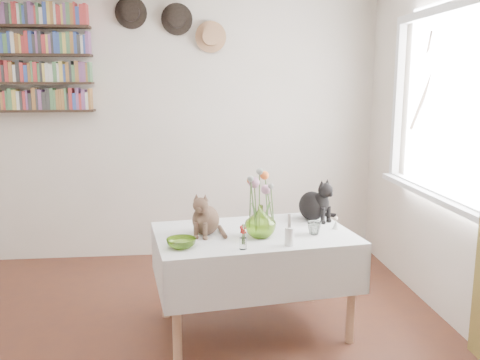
{
  "coord_description": "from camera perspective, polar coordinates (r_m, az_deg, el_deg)",
  "views": [
    {
      "loc": [
        0.22,
        -2.53,
        1.64
      ],
      "look_at": [
        0.54,
        0.55,
        1.05
      ],
      "focal_mm": 38.0,
      "sensor_mm": 36.0,
      "label": 1
    }
  ],
  "objects": [
    {
      "name": "room",
      "position": [
        2.57,
        -10.78,
        1.86
      ],
      "size": [
        4.08,
        4.58,
        2.58
      ],
      "color": "#5E2F1C",
      "rests_on": "ground"
    },
    {
      "name": "window",
      "position": [
        3.77,
        21.8,
        6.33
      ],
      "size": [
        0.12,
        1.52,
        1.32
      ],
      "color": "white",
      "rests_on": "room"
    },
    {
      "name": "dining_table",
      "position": [
        3.4,
        1.52,
        -8.59
      ],
      "size": [
        1.37,
        0.99,
        0.68
      ],
      "color": "white",
      "rests_on": "room"
    },
    {
      "name": "tabby_cat",
      "position": [
        3.28,
        -3.87,
        -3.61
      ],
      "size": [
        0.26,
        0.3,
        0.29
      ],
      "primitive_type": null,
      "rotation": [
        0.0,
        0.0,
        -0.34
      ],
      "color": "brown",
      "rests_on": "dining_table"
    },
    {
      "name": "black_cat",
      "position": [
        3.65,
        8.13,
        -2.04
      ],
      "size": [
        0.32,
        0.34,
        0.31
      ],
      "primitive_type": null,
      "rotation": [
        0.0,
        0.0,
        0.65
      ],
      "color": "black",
      "rests_on": "dining_table"
    },
    {
      "name": "flower_vase",
      "position": [
        3.22,
        2.31,
        -4.63
      ],
      "size": [
        0.26,
        0.26,
        0.21
      ],
      "primitive_type": "imported",
      "rotation": [
        0.0,
        0.0,
        0.45
      ],
      "color": "#9ECB45",
      "rests_on": "dining_table"
    },
    {
      "name": "green_bowl",
      "position": [
        3.06,
        -6.61,
        -7.05
      ],
      "size": [
        0.22,
        0.22,
        0.06
      ],
      "primitive_type": "imported",
      "rotation": [
        0.0,
        0.0,
        -0.28
      ],
      "color": "#9ECB45",
      "rests_on": "dining_table"
    },
    {
      "name": "drinking_glass",
      "position": [
        3.32,
        8.33,
        -5.34
      ],
      "size": [
        0.11,
        0.11,
        0.09
      ],
      "primitive_type": "imported",
      "rotation": [
        0.0,
        0.0,
        -0.18
      ],
      "color": "white",
      "rests_on": "dining_table"
    },
    {
      "name": "candlestick",
      "position": [
        3.08,
        5.56,
        -6.14
      ],
      "size": [
        0.06,
        0.06,
        0.2
      ],
      "color": "white",
      "rests_on": "dining_table"
    },
    {
      "name": "berry_jar",
      "position": [
        2.99,
        0.35,
        -6.37
      ],
      "size": [
        0.04,
        0.04,
        0.17
      ],
      "color": "white",
      "rests_on": "dining_table"
    },
    {
      "name": "porcelain_figurine",
      "position": [
        3.47,
        10.7,
        -4.83
      ],
      "size": [
        0.05,
        0.05,
        0.09
      ],
      "color": "white",
      "rests_on": "dining_table"
    },
    {
      "name": "flower_bouquet",
      "position": [
        3.18,
        2.33,
        -0.48
      ],
      "size": [
        0.17,
        0.13,
        0.39
      ],
      "color": "#4C7233",
      "rests_on": "flower_vase"
    },
    {
      "name": "bookshelf_unit",
      "position": [
        4.87,
        -22.23,
        12.42
      ],
      "size": [
        1.0,
        0.16,
        0.91
      ],
      "color": "#302117",
      "rests_on": "room"
    },
    {
      "name": "wall_hats",
      "position": [
        4.74,
        -7.52,
        17.1
      ],
      "size": [
        0.98,
        0.09,
        0.48
      ],
      "color": "black",
      "rests_on": "room"
    }
  ]
}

